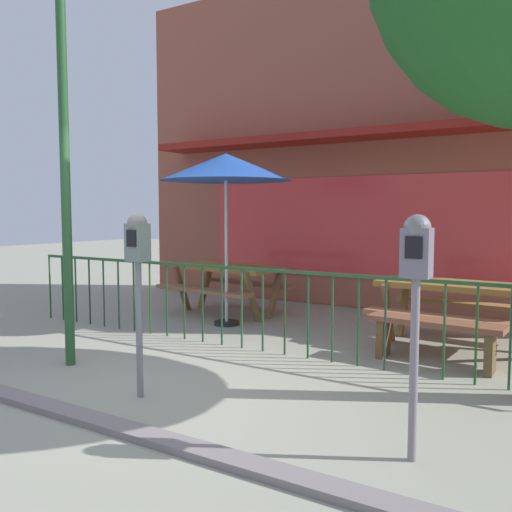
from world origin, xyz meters
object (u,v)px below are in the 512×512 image
Objects in this scene: patio_umbrella at (226,168)px; patio_bench at (434,332)px; parking_meter_far at (138,256)px; street_lamp at (63,105)px; parking_meter_near at (416,272)px; picnic_table_left at (227,276)px; picnic_table_right at (457,296)px.

patio_umbrella is 3.59m from patio_bench.
street_lamp is (-1.33, 0.35, 1.46)m from parking_meter_far.
patio_umbrella is 2.58m from street_lamp.
patio_umbrella is 1.51× the size of parking_meter_near.
patio_bench is at bearing 100.18° from parking_meter_near.
patio_umbrella is at bearing 110.46° from parking_meter_far.
street_lamp is (-0.26, -2.52, 0.47)m from patio_umbrella.
picnic_table_left is 1.05× the size of picnic_table_right.
picnic_table_left reaches higher than patio_bench.
patio_bench is at bearing -92.34° from picnic_table_right.
patio_bench is (-0.04, -0.92, -0.26)m from picnic_table_right.
picnic_table_left is 1.22× the size of parking_meter_near.
street_lamp is (-3.32, -2.92, 2.08)m from picnic_table_right.
parking_meter_near reaches higher than patio_bench.
parking_meter_far reaches higher than picnic_table_right.
picnic_table_left and picnic_table_right have the same top height.
parking_meter_near is (0.38, -3.25, 0.63)m from picnic_table_right.
patio_umbrella is 4.57m from parking_meter_near.
patio_umbrella is at bearing 84.10° from street_lamp.
patio_umbrella is 1.51× the size of parking_meter_far.
parking_meter_far reaches higher than picnic_table_left.
patio_umbrella is (0.46, -0.68, 1.61)m from picnic_table_left.
picnic_table_left is at bearing 113.32° from parking_meter_far.
street_lamp reaches higher than patio_bench.
parking_meter_far is 2.01m from street_lamp.
patio_umbrella is at bearing -172.51° from picnic_table_right.
patio_umbrella reaches higher than parking_meter_near.
street_lamp reaches higher than patio_umbrella.
picnic_table_right is 0.77× the size of patio_umbrella.
parking_meter_near is 1.00× the size of parking_meter_far.
patio_umbrella is 0.58× the size of street_lamp.
parking_meter_far is (-1.98, -3.28, 0.62)m from picnic_table_right.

